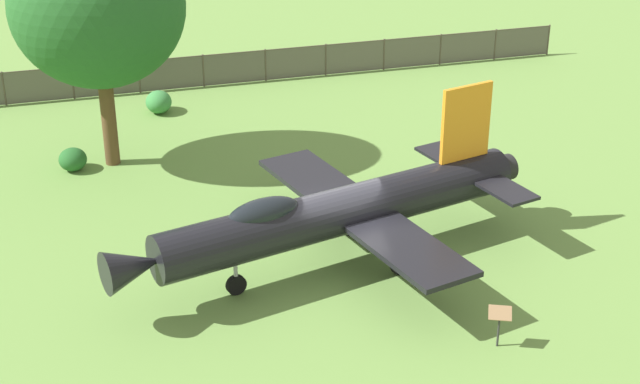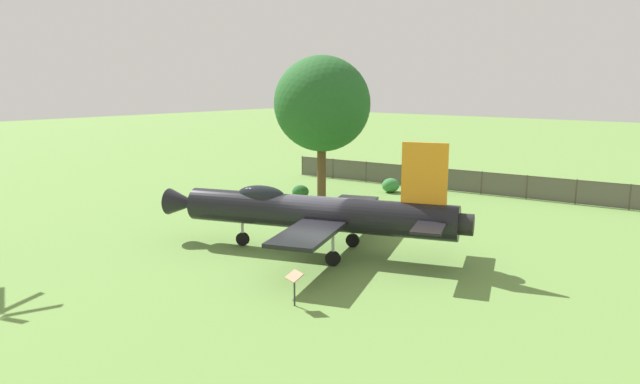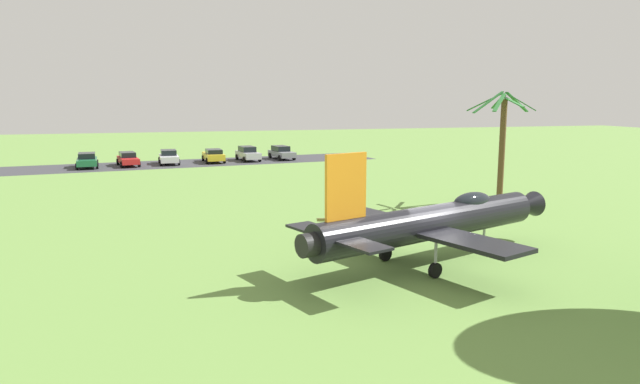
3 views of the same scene
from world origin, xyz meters
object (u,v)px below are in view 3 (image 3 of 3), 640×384
at_px(display_jet, 436,221).
at_px(palm_tree, 502,143).
at_px(info_plaque, 323,223).
at_px(parked_car_green, 87,160).
at_px(parked_car_gray, 281,152).
at_px(parked_car_yellow, 214,155).
at_px(parked_car_white, 169,157).
at_px(parked_car_red, 128,159).
at_px(parked_car_silver, 248,153).

relative_size(display_jet, palm_tree, 1.82).
bearing_deg(info_plaque, parked_car_green, -67.04).
xyz_separation_m(parked_car_gray, parked_car_green, (20.42, 2.45, -0.02)).
relative_size(info_plaque, parked_car_yellow, 0.24).
bearing_deg(parked_car_yellow, palm_tree, -155.90).
distance_m(parked_car_white, parked_car_green, 8.00).
bearing_deg(display_jet, parked_car_green, 94.78).
relative_size(info_plaque, parked_car_red, 0.24).
relative_size(info_plaque, parked_car_white, 0.26).
height_order(info_plaque, parked_car_yellow, parked_car_yellow).
xyz_separation_m(display_jet, info_plaque, (3.50, -4.89, -0.96)).
relative_size(display_jet, parked_car_white, 2.99).
bearing_deg(palm_tree, parked_car_yellow, -62.41).
height_order(palm_tree, parked_car_green, palm_tree).
relative_size(palm_tree, parked_car_white, 1.65).
bearing_deg(parked_car_green, parked_car_red, 91.41).
bearing_deg(parked_car_red, parked_car_green, -93.62).
bearing_deg(parked_car_green, palm_tree, 39.22).
distance_m(parked_car_gray, parked_car_red, 16.68).
relative_size(info_plaque, parked_car_gray, 0.24).
xyz_separation_m(display_jet, parked_car_white, (10.20, -40.42, -1.04)).
bearing_deg(parked_car_gray, parked_car_white, -93.11).
height_order(display_jet, parked_car_silver, display_jet).
height_order(palm_tree, parked_car_gray, palm_tree).
bearing_deg(parked_car_green, parked_car_white, 91.36).
bearing_deg(display_jet, parked_car_white, 84.25).
height_order(parked_car_gray, parked_car_red, parked_car_gray).
height_order(palm_tree, info_plaque, palm_tree).
distance_m(display_jet, parked_car_gray, 42.00).
height_order(parked_car_gray, parked_car_yellow, parked_car_gray).
height_order(info_plaque, parked_car_red, parked_car_red).
bearing_deg(parked_car_gray, info_plaque, -18.85).
bearing_deg(parked_car_yellow, info_plaque, 179.70).
relative_size(parked_car_silver, parked_car_white, 1.08).
relative_size(parked_car_gray, parked_car_green, 1.00).
xyz_separation_m(info_plaque, parked_car_silver, (-1.84, -36.56, -0.05)).
relative_size(parked_car_silver, parked_car_green, 1.01).
relative_size(display_jet, parked_car_red, 2.74).
xyz_separation_m(palm_tree, parked_car_red, (24.47, -29.14, -3.25)).
distance_m(palm_tree, info_plaque, 15.22).
distance_m(display_jet, parked_car_green, 43.46).
xyz_separation_m(display_jet, parked_car_gray, (-2.27, -41.92, -1.04)).
bearing_deg(parked_car_green, parked_car_silver, 91.41).
bearing_deg(info_plaque, parked_car_yellow, -86.80).
distance_m(parked_car_silver, parked_car_red, 12.72).
xyz_separation_m(parked_car_gray, parked_car_red, (16.56, 1.99, -0.04)).
distance_m(parked_car_silver, parked_car_white, 8.61).
xyz_separation_m(display_jet, parked_car_silver, (1.66, -41.45, -1.00)).
relative_size(palm_tree, parked_car_silver, 1.53).
height_order(display_jet, parked_car_green, display_jet).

